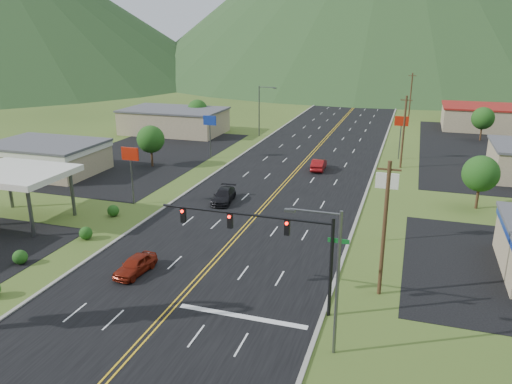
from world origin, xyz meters
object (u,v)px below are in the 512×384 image
(car_red_near, at_px, (135,265))
(streetlight_west, at_px, (261,108))
(streetlight_east, at_px, (332,274))
(traffic_signal, at_px, (272,235))
(car_red_far, at_px, (319,165))
(gas_canopy, at_px, (15,174))
(car_dark_mid, at_px, (224,196))

(car_red_near, bearing_deg, streetlight_west, 102.48)
(streetlight_east, height_order, streetlight_west, same)
(traffic_signal, distance_m, streetlight_west, 58.88)
(streetlight_west, distance_m, car_red_far, 25.02)
(gas_canopy, distance_m, car_red_far, 37.72)
(gas_canopy, distance_m, car_red_near, 18.67)
(gas_canopy, height_order, car_red_near, gas_canopy)
(gas_canopy, bearing_deg, traffic_signal, -15.70)
(streetlight_east, height_order, car_dark_mid, streetlight_east)
(streetlight_east, relative_size, streetlight_west, 1.00)
(car_red_near, xyz_separation_m, car_red_far, (7.88, 34.77, 0.05))
(gas_canopy, distance_m, car_dark_mid, 21.21)
(car_red_far, bearing_deg, gas_canopy, 46.08)
(streetlight_east, bearing_deg, car_red_near, 161.81)
(car_red_near, bearing_deg, car_dark_mid, 94.45)
(car_red_near, height_order, car_dark_mid, car_dark_mid)
(traffic_signal, xyz_separation_m, car_dark_mid, (-11.18, 19.55, -4.61))
(gas_canopy, relative_size, car_red_near, 2.36)
(streetlight_west, bearing_deg, car_dark_mid, -79.16)
(car_red_far, bearing_deg, traffic_signal, 93.32)
(streetlight_west, bearing_deg, gas_canopy, -102.13)
(traffic_signal, bearing_deg, streetlight_east, -40.39)
(streetlight_east, xyz_separation_m, car_red_near, (-16.24, 5.33, -4.46))
(streetlight_east, height_order, car_red_far, streetlight_east)
(streetlight_west, relative_size, car_dark_mid, 1.80)
(streetlight_east, xyz_separation_m, streetlight_west, (-22.86, 60.00, 0.00))
(traffic_signal, height_order, streetlight_west, streetlight_west)
(streetlight_west, relative_size, car_red_far, 1.92)
(streetlight_east, bearing_deg, traffic_signal, 139.61)
(car_red_far, bearing_deg, car_red_near, 74.76)
(car_dark_mid, height_order, car_red_far, car_red_far)
(gas_canopy, relative_size, car_dark_mid, 2.00)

